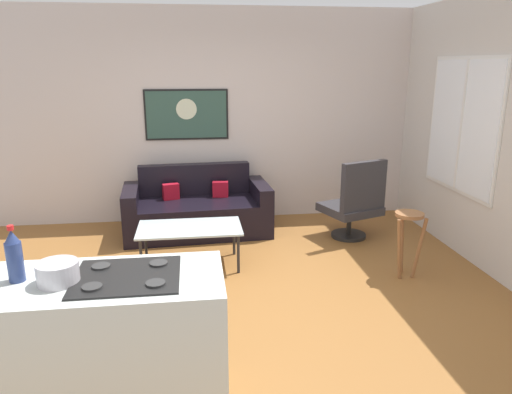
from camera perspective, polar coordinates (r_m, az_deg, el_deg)
name	(u,v)px	position (r m, az deg, el deg)	size (l,w,h in m)	color
ground	(237,298)	(4.59, -2.24, -11.86)	(6.40, 6.40, 0.04)	brown
back_wall	(219,117)	(6.53, -4.42, 9.43)	(6.40, 0.05, 2.80)	beige
right_wall	(499,136)	(5.33, 26.77, 6.43)	(0.05, 6.40, 2.80)	beige
couch	(197,211)	(6.17, -6.97, -1.61)	(1.85, 0.97, 0.83)	black
coffee_table	(190,230)	(5.12, -7.85, -3.88)	(1.08, 0.60, 0.44)	silver
armchair	(355,203)	(5.94, 11.63, -0.72)	(0.78, 0.77, 1.00)	black
bar_stool	(408,230)	(5.02, 17.57, -3.72)	(0.33, 0.32, 0.68)	#935E37
kitchen_counter	(79,349)	(3.18, -20.17, -16.56)	(1.73, 0.68, 0.93)	silver
soda_bottle_2	(14,256)	(3.04, -26.69, -6.29)	(0.09, 0.09, 0.33)	navy
mixing_bowl	(58,273)	(2.94, -22.40, -8.33)	(0.23, 0.23, 0.12)	silver
wall_painting	(187,115)	(6.48, -8.21, 9.63)	(1.09, 0.03, 0.66)	black
window	(462,126)	(5.81, 23.21, 7.75)	(0.03, 1.39, 1.48)	silver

